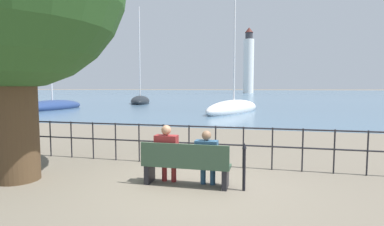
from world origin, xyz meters
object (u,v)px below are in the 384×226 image
at_px(seated_person_right, 207,156).
at_px(harbor_lighthouse, 249,63).
at_px(park_bench, 186,165).
at_px(sailboat_3, 234,108).
at_px(seated_person_left, 167,151).
at_px(sailboat_4, 140,101).
at_px(sailboat_2, 52,106).
at_px(closed_umbrella, 244,164).

relative_size(seated_person_right, harbor_lighthouse, 0.04).
xyz_separation_m(park_bench, sailboat_3, (-0.90, 19.04, -0.08)).
height_order(park_bench, seated_person_left, seated_person_left).
xyz_separation_m(sailboat_3, sailboat_4, (-13.49, 11.95, -0.01)).
xyz_separation_m(park_bench, harbor_lighthouse, (-4.76, 116.07, 11.61)).
relative_size(sailboat_2, harbor_lighthouse, 0.30).
xyz_separation_m(park_bench, seated_person_left, (-0.43, 0.08, 0.25)).
bearing_deg(harbor_lighthouse, park_bench, -87.65).
xyz_separation_m(sailboat_2, harbor_lighthouse, (13.30, 97.37, 11.77)).
xyz_separation_m(seated_person_right, harbor_lighthouse, (-5.19, 115.99, 11.40)).
bearing_deg(seated_person_right, closed_umbrella, -6.28).
bearing_deg(closed_umbrella, seated_person_right, 173.72).
height_order(seated_person_left, seated_person_right, seated_person_left).
height_order(sailboat_3, sailboat_4, sailboat_4).
bearing_deg(sailboat_2, seated_person_left, -45.02).
bearing_deg(seated_person_left, sailboat_4, 114.31).
xyz_separation_m(seated_person_left, sailboat_4, (-13.96, 30.91, -0.34)).
bearing_deg(sailboat_4, closed_umbrella, -83.40).
distance_m(sailboat_2, sailboat_3, 17.17).
height_order(closed_umbrella, harbor_lighthouse, harbor_lighthouse).
xyz_separation_m(sailboat_2, sailboat_4, (3.68, 12.28, 0.07)).
distance_m(seated_person_left, harbor_lighthouse, 116.63).
xyz_separation_m(park_bench, seated_person_right, (0.43, 0.08, 0.21)).
bearing_deg(sailboat_2, park_bench, -44.46).
relative_size(closed_umbrella, sailboat_3, 0.08).
bearing_deg(harbor_lighthouse, seated_person_left, -87.86).
bearing_deg(park_bench, seated_person_right, 10.53).
distance_m(park_bench, sailboat_2, 26.00).
relative_size(park_bench, sailboat_2, 0.23).
height_order(sailboat_4, harbor_lighthouse, harbor_lighthouse).
relative_size(seated_person_left, sailboat_4, 0.10).
bearing_deg(seated_person_left, sailboat_3, 91.43).
bearing_deg(harbor_lighthouse, sailboat_4, -96.46).
bearing_deg(sailboat_3, sailboat_4, 157.40).
relative_size(closed_umbrella, sailboat_2, 0.12).
bearing_deg(sailboat_4, harbor_lighthouse, 63.46).
distance_m(closed_umbrella, harbor_lighthouse, 116.79).
bearing_deg(seated_person_left, park_bench, -10.02).
relative_size(seated_person_right, sailboat_4, 0.09).
distance_m(seated_person_left, closed_umbrella, 1.62).
distance_m(closed_umbrella, sailboat_3, 19.16).
relative_size(sailboat_4, harbor_lighthouse, 0.50).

